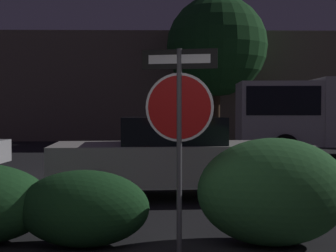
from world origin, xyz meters
The scene contains 8 objects.
road_center_stripe centered at (0.00, 6.42, 0.00)m, with size 38.51×0.12×0.01m, color gold.
stop_sign centered at (0.19, 1.65, 1.66)m, with size 0.84×0.19×2.34m.
hedge_bush_2 centered at (-0.95, 2.01, 0.47)m, with size 1.59×0.83×0.93m, color #19421E.
hedge_bush_3 centered at (1.35, 2.04, 0.66)m, with size 1.86×1.09×1.32m, color #2D6633.
passing_car_2 centered at (0.30, 5.21, 0.76)m, with size 4.90×2.05×1.52m.
delivery_truck centered at (6.11, 12.68, 1.57)m, with size 7.27×2.72×2.74m.
tree_0 centered at (2.63, 18.58, 4.63)m, with size 4.74×4.74×7.01m.
building_backdrop centered at (-2.73, 22.46, 2.85)m, with size 31.91×4.07×5.69m, color #7A6B5B.
Camera 1 is at (-0.02, -3.60, 1.67)m, focal length 50.00 mm.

